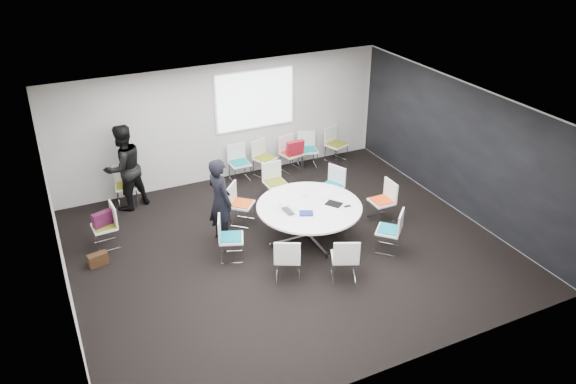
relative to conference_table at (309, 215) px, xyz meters
name	(u,v)px	position (x,y,z in m)	size (l,w,h in m)	color
room_shell	(292,183)	(-0.45, -0.16, 0.88)	(8.08, 7.08, 2.88)	black
conference_table	(309,215)	(0.00, 0.00, 0.00)	(2.07, 2.07, 0.73)	silver
projection_screen	(255,100)	(0.25, 3.30, 1.33)	(1.90, 0.03, 1.35)	white
chair_ring_a	(381,208)	(1.70, -0.04, -0.25)	(0.45, 0.46, 0.88)	silver
chair_ring_b	(331,194)	(1.06, 0.99, -0.25)	(0.60, 0.60, 0.88)	silver
chair_ring_c	(275,190)	(0.03, 1.69, -0.25)	(0.46, 0.45, 0.88)	silver
chair_ring_d	(241,211)	(-1.01, 1.11, -0.25)	(0.64, 0.64, 0.88)	silver
chair_ring_e	(231,246)	(-1.66, -0.02, -0.25)	(0.58, 0.59, 0.88)	silver
chair_ring_f	(287,265)	(-0.97, -1.05, -0.25)	(0.61, 0.61, 0.88)	silver
chair_ring_g	(344,265)	(-0.05, -1.48, -0.25)	(0.60, 0.60, 0.88)	silver
chair_ring_h	(389,238)	(1.18, -1.07, -0.25)	(0.64, 0.64, 0.88)	silver
chair_back_a	(240,170)	(-0.32, 3.00, -0.25)	(0.46, 0.45, 0.88)	silver
chair_back_b	(265,165)	(0.33, 3.00, -0.25)	(0.60, 0.59, 0.88)	silver
chair_back_c	(291,160)	(1.03, 2.97, -0.25)	(0.55, 0.54, 0.88)	silver
chair_back_d	(308,156)	(1.51, 3.00, -0.25)	(0.55, 0.55, 0.88)	silver
chair_back_e	(336,151)	(2.32, 2.99, -0.25)	(0.58, 0.57, 0.88)	silver
chair_spare_left	(106,234)	(-3.71, 1.42, -0.25)	(0.48, 0.49, 0.88)	silver
chair_person_back	(127,192)	(-3.00, 2.99, -0.25)	(0.52, 0.51, 0.88)	silver
person_main	(220,201)	(-1.60, 0.66, 0.36)	(0.65, 0.42, 1.77)	black
person_back	(124,167)	(-3.01, 2.82, 0.44)	(0.93, 0.73, 1.92)	black
laptop	(290,211)	(-0.43, -0.03, 0.22)	(0.33, 0.22, 0.03)	#333338
laptop_lid	(279,203)	(-0.58, 0.13, 0.34)	(0.30, 0.02, 0.22)	silver
notebook_black	(334,204)	(0.47, -0.16, 0.22)	(0.22, 0.30, 0.02)	black
tablet_folio	(306,213)	(-0.20, -0.26, 0.22)	(0.26, 0.20, 0.03)	navy
papers_right	(326,192)	(0.57, 0.35, 0.21)	(0.30, 0.21, 0.00)	white
papers_front	(341,200)	(0.68, -0.06, 0.21)	(0.30, 0.21, 0.00)	silver
cup	(304,196)	(0.06, 0.34, 0.25)	(0.08, 0.08, 0.09)	white
phone	(347,206)	(0.66, -0.34, 0.21)	(0.14, 0.07, 0.01)	black
maroon_bag	(103,219)	(-3.72, 1.42, 0.10)	(0.40, 0.14, 0.28)	#41112A
brown_bag	(98,259)	(-3.98, 0.83, -0.40)	(0.36, 0.16, 0.24)	#331E10
red_jacket	(295,148)	(1.04, 2.75, 0.18)	(0.44, 0.10, 0.35)	maroon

